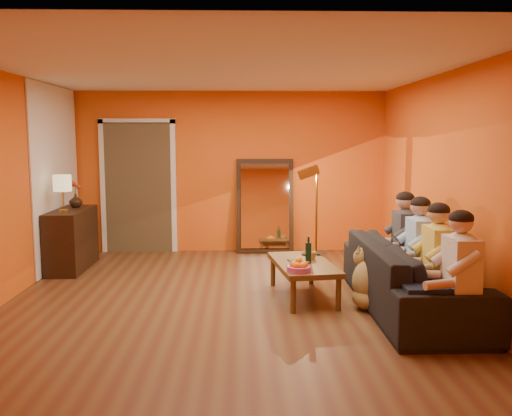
{
  "coord_description": "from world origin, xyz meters",
  "views": [
    {
      "loc": [
        0.18,
        -6.07,
        1.85
      ],
      "look_at": [
        0.35,
        0.5,
        1.0
      ],
      "focal_mm": 38.0,
      "sensor_mm": 36.0,
      "label": 1
    }
  ],
  "objects_px": {
    "sideboard": "(72,239)",
    "person_mid_right": "(420,252)",
    "coffee_table": "(303,280)",
    "vase": "(76,201)",
    "person_far_left": "(461,278)",
    "mirror_frame": "(265,206)",
    "tumbler": "(312,256)",
    "table_lamp": "(63,194)",
    "person_mid_left": "(438,264)",
    "wine_bottle": "(308,250)",
    "dog": "(368,277)",
    "laptop": "(315,255)",
    "sofa": "(411,276)",
    "person_far_right": "(405,243)",
    "floor_lamp": "(316,219)"
  },
  "relations": [
    {
      "from": "sideboard",
      "to": "person_mid_right",
      "type": "distance_m",
      "value": 4.75
    },
    {
      "from": "coffee_table",
      "to": "person_mid_right",
      "type": "distance_m",
      "value": 1.36
    },
    {
      "from": "vase",
      "to": "person_far_left",
      "type": "bearing_deg",
      "value": -36.32
    },
    {
      "from": "mirror_frame",
      "to": "tumbler",
      "type": "distance_m",
      "value": 2.5
    },
    {
      "from": "table_lamp",
      "to": "person_mid_left",
      "type": "relative_size",
      "value": 0.42
    },
    {
      "from": "wine_bottle",
      "to": "vase",
      "type": "xyz_separation_m",
      "value": [
        -3.18,
        1.78,
        0.37
      ]
    },
    {
      "from": "table_lamp",
      "to": "coffee_table",
      "type": "xyz_separation_m",
      "value": [
        3.13,
        -1.18,
        -0.9
      ]
    },
    {
      "from": "person_mid_right",
      "to": "vase",
      "type": "xyz_separation_m",
      "value": [
        -4.37,
        2.11,
        0.34
      ]
    },
    {
      "from": "dog",
      "to": "laptop",
      "type": "relative_size",
      "value": 2.16
    },
    {
      "from": "sofa",
      "to": "person_far_right",
      "type": "height_order",
      "value": "person_far_right"
    },
    {
      "from": "sofa",
      "to": "dog",
      "type": "distance_m",
      "value": 0.45
    },
    {
      "from": "table_lamp",
      "to": "tumbler",
      "type": "distance_m",
      "value": 3.48
    },
    {
      "from": "person_mid_right",
      "to": "person_mid_left",
      "type": "bearing_deg",
      "value": -90.0
    },
    {
      "from": "floor_lamp",
      "to": "laptop",
      "type": "distance_m",
      "value": 1.05
    },
    {
      "from": "table_lamp",
      "to": "floor_lamp",
      "type": "distance_m",
      "value": 3.49
    },
    {
      "from": "dog",
      "to": "person_far_right",
      "type": "distance_m",
      "value": 0.85
    },
    {
      "from": "sofa",
      "to": "tumbler",
      "type": "height_order",
      "value": "sofa"
    },
    {
      "from": "wine_bottle",
      "to": "person_mid_right",
      "type": "bearing_deg",
      "value": -15.45
    },
    {
      "from": "coffee_table",
      "to": "person_mid_right",
      "type": "relative_size",
      "value": 1.0
    },
    {
      "from": "table_lamp",
      "to": "person_mid_right",
      "type": "height_order",
      "value": "table_lamp"
    },
    {
      "from": "coffee_table",
      "to": "person_far_left",
      "type": "height_order",
      "value": "person_far_left"
    },
    {
      "from": "person_far_left",
      "to": "person_mid_right",
      "type": "xyz_separation_m",
      "value": [
        0.0,
        1.1,
        0.0
      ]
    },
    {
      "from": "person_mid_left",
      "to": "laptop",
      "type": "relative_size",
      "value": 3.93
    },
    {
      "from": "sofa",
      "to": "person_mid_left",
      "type": "relative_size",
      "value": 2.06
    },
    {
      "from": "person_far_left",
      "to": "coffee_table",
      "type": "bearing_deg",
      "value": 129.98
    },
    {
      "from": "mirror_frame",
      "to": "tumbler",
      "type": "bearing_deg",
      "value": -79.34
    },
    {
      "from": "table_lamp",
      "to": "dog",
      "type": "bearing_deg",
      "value": -22.62
    },
    {
      "from": "dog",
      "to": "mirror_frame",
      "type": "bearing_deg",
      "value": 100.69
    },
    {
      "from": "coffee_table",
      "to": "sideboard",
      "type": "bearing_deg",
      "value": 146.64
    },
    {
      "from": "dog",
      "to": "person_far_left",
      "type": "distance_m",
      "value": 1.25
    },
    {
      "from": "table_lamp",
      "to": "sofa",
      "type": "relative_size",
      "value": 0.2
    },
    {
      "from": "sofa",
      "to": "person_mid_left",
      "type": "height_order",
      "value": "person_mid_left"
    },
    {
      "from": "sofa",
      "to": "vase",
      "type": "distance_m",
      "value": 4.82
    },
    {
      "from": "floor_lamp",
      "to": "laptop",
      "type": "height_order",
      "value": "floor_lamp"
    },
    {
      "from": "table_lamp",
      "to": "wine_bottle",
      "type": "relative_size",
      "value": 1.65
    },
    {
      "from": "person_far_left",
      "to": "person_mid_left",
      "type": "bearing_deg",
      "value": 90.0
    },
    {
      "from": "dog",
      "to": "tumbler",
      "type": "xyz_separation_m",
      "value": [
        -0.55,
        0.52,
        0.13
      ]
    },
    {
      "from": "sideboard",
      "to": "coffee_table",
      "type": "xyz_separation_m",
      "value": [
        3.13,
        -1.48,
        -0.21
      ]
    },
    {
      "from": "laptop",
      "to": "person_mid_right",
      "type": "bearing_deg",
      "value": -34.73
    },
    {
      "from": "sofa",
      "to": "person_mid_right",
      "type": "bearing_deg",
      "value": -52.43
    },
    {
      "from": "coffee_table",
      "to": "wine_bottle",
      "type": "distance_m",
      "value": 0.37
    },
    {
      "from": "sofa",
      "to": "person_mid_left",
      "type": "distance_m",
      "value": 0.53
    },
    {
      "from": "coffee_table",
      "to": "dog",
      "type": "relative_size",
      "value": 1.81
    },
    {
      "from": "floor_lamp",
      "to": "person_mid_right",
      "type": "relative_size",
      "value": 1.18
    },
    {
      "from": "tumbler",
      "to": "dog",
      "type": "bearing_deg",
      "value": -43.37
    },
    {
      "from": "coffee_table",
      "to": "vase",
      "type": "bearing_deg",
      "value": 143.02
    },
    {
      "from": "person_far_right",
      "to": "dog",
      "type": "bearing_deg",
      "value": -134.99
    },
    {
      "from": "sideboard",
      "to": "person_far_right",
      "type": "xyz_separation_m",
      "value": [
        4.37,
        -1.31,
        0.18
      ]
    },
    {
      "from": "person_far_right",
      "to": "tumbler",
      "type": "relative_size",
      "value": 12.33
    },
    {
      "from": "sideboard",
      "to": "table_lamp",
      "type": "distance_m",
      "value": 0.74
    }
  ]
}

